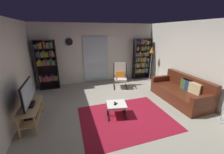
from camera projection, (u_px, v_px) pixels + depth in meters
name	position (u px, v px, depth m)	size (l,w,h in m)	color
ground_plane	(121.00, 113.00, 4.07)	(7.02, 7.02, 0.00)	#A49F8D
wall_back	(98.00, 54.00, 6.28)	(5.60, 0.06, 2.60)	silver
wall_left	(1.00, 81.00, 2.87)	(0.06, 6.00, 2.60)	silver
wall_right	(200.00, 63.00, 4.45)	(0.06, 6.00, 2.60)	silver
glass_door_panel	(96.00, 59.00, 6.26)	(1.10, 0.01, 2.00)	silver
area_rug	(126.00, 118.00, 3.81)	(2.44, 1.90, 0.01)	maroon
tv_stand	(31.00, 112.00, 3.48)	(0.43, 1.12, 0.52)	tan
television	(28.00, 94.00, 3.35)	(0.20, 0.96, 0.62)	black
bookshelf_near_tv	(47.00, 63.00, 5.48)	(0.75, 0.30, 1.95)	black
bookshelf_near_sofa	(142.00, 58.00, 6.79)	(0.85, 0.30, 1.93)	black
leather_sofa	(181.00, 92.00, 4.71)	(0.90, 1.97, 0.86)	#532213
lounge_armchair	(120.00, 74.00, 5.84)	(0.72, 0.78, 1.02)	black
ottoman	(116.00, 106.00, 3.84)	(0.60, 0.57, 0.38)	white
tv_remote	(115.00, 103.00, 3.82)	(0.04, 0.14, 0.02)	black
cell_phone	(116.00, 104.00, 3.79)	(0.07, 0.14, 0.01)	black
floor_lamp_by_shelf	(152.00, 53.00, 6.28)	(0.22, 0.22, 1.62)	#A5A5AD
wall_clock	(69.00, 42.00, 5.68)	(0.29, 0.03, 0.29)	silver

